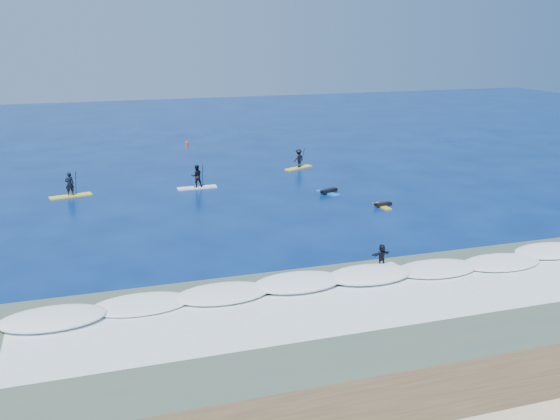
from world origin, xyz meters
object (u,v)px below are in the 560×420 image
object	(u,v)px
sup_paddler_center	(197,178)
wave_surfer	(382,257)
sup_paddler_left	(70,188)
marker_buoy	(187,144)
sup_paddler_right	(299,160)
prone_paddler_near	(382,205)
prone_paddler_far	(328,192)

from	to	relation	value
sup_paddler_center	wave_surfer	xyz separation A→B (m)	(6.41, -21.23, -0.08)
sup_paddler_left	marker_buoy	distance (m)	22.33
sup_paddler_right	prone_paddler_near	xyz separation A→B (m)	(1.60, -14.42, -0.69)
wave_surfer	sup_paddler_right	bearing A→B (deg)	70.87
sup_paddler_right	sup_paddler_center	bearing A→B (deg)	176.83
sup_paddler_center	prone_paddler_far	xyz separation A→B (m)	(9.79, -4.96, -0.70)
prone_paddler_far	sup_paddler_right	bearing A→B (deg)	-27.41
sup_paddler_right	wave_surfer	bearing A→B (deg)	-125.91
sup_paddler_right	marker_buoy	world-z (taller)	sup_paddler_right
prone_paddler_near	sup_paddler_center	bearing A→B (deg)	45.93
wave_surfer	sup_paddler_center	bearing A→B (deg)	96.89
sup_paddler_left	sup_paddler_right	distance (m)	21.09
prone_paddler_near	marker_buoy	xyz separation A→B (m)	(-9.91, 28.80, 0.17)
sup_paddler_right	prone_paddler_near	world-z (taller)	sup_paddler_right
prone_paddler_far	sup_paddler_center	bearing A→B (deg)	40.59
prone_paddler_near	prone_paddler_far	world-z (taller)	prone_paddler_far
sup_paddler_left	marker_buoy	world-z (taller)	sup_paddler_left
sup_paddler_right	prone_paddler_far	bearing A→B (deg)	-121.55
sup_paddler_left	prone_paddler_far	world-z (taller)	sup_paddler_left
sup_paddler_left	sup_paddler_center	world-z (taller)	sup_paddler_center
sup_paddler_center	sup_paddler_right	distance (m)	11.56
prone_paddler_near	prone_paddler_far	xyz separation A→B (m)	(-2.41, 4.85, 0.02)
sup_paddler_left	prone_paddler_far	xyz separation A→B (m)	(19.85, -5.35, -0.55)
sup_paddler_center	prone_paddler_far	world-z (taller)	sup_paddler_center
prone_paddler_near	marker_buoy	size ratio (longest dim) A/B	2.74
sup_paddler_center	prone_paddler_near	world-z (taller)	sup_paddler_center
prone_paddler_near	prone_paddler_far	size ratio (longest dim) A/B	0.84
sup_paddler_center	sup_paddler_left	bearing A→B (deg)	177.43
prone_paddler_far	marker_buoy	world-z (taller)	marker_buoy
sup_paddler_right	prone_paddler_near	distance (m)	14.52
sup_paddler_left	wave_surfer	bearing A→B (deg)	-65.01
sup_paddler_center	wave_surfer	size ratio (longest dim) A/B	1.69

